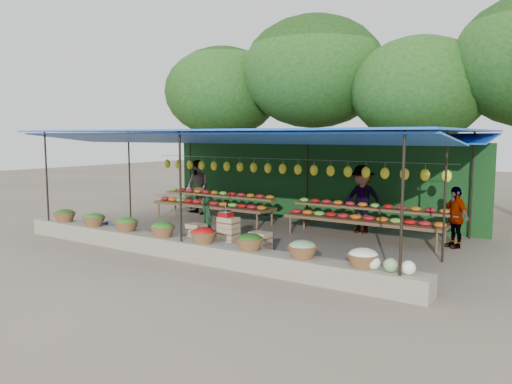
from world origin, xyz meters
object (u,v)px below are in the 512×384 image
Objects in this scene: weighing_scale at (226,214)px; blue_crate_front at (97,227)px; crate_counter at (228,236)px; blue_crate_back at (92,225)px; vendor_seated at (207,219)px.

blue_crate_front is at bearing -175.37° from weighing_scale.
crate_counter is 7.32× the size of weighing_scale.
crate_counter is 0.54m from weighing_scale.
blue_crate_back is (-0.45, 0.16, -0.01)m from blue_crate_front.
crate_counter is at bearing 175.93° from vendor_seated.
crate_counter reaches higher than blue_crate_front.
vendor_seated is 3.78m from blue_crate_back.
blue_crate_back is (-4.74, -0.19, -0.18)m from crate_counter.
vendor_seated reaches higher than crate_counter.
vendor_seated reaches higher than blue_crate_front.
vendor_seated is (-1.05, 0.50, 0.26)m from crate_counter.
blue_crate_front is at bearing -175.43° from crate_counter.
blue_crate_back is at bearing -177.72° from weighing_scale.
weighing_scale is 0.28× the size of vendor_seated.
vendor_seated reaches higher than blue_crate_back.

